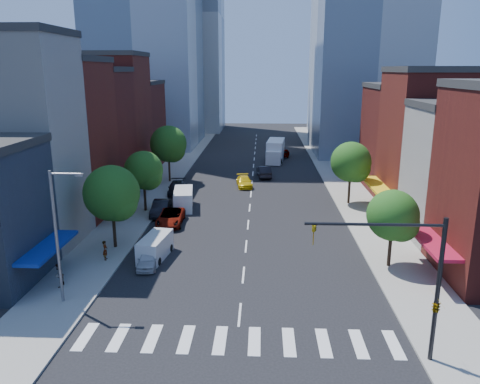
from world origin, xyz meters
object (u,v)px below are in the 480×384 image
object	(u,v)px
parked_car_rear	(177,188)
traffic_car_far	(284,153)
taxi	(244,182)
pedestrian_far	(59,275)
cargo_van_near	(155,247)
cargo_van_far	(183,199)
pedestrian_near	(105,250)
traffic_car_oncoming	(264,172)
parked_car_front	(148,259)
parked_car_third	(171,217)
box_truck	(275,151)
parked_car_second	(161,208)

from	to	relation	value
parked_car_rear	traffic_car_far	size ratio (longest dim) A/B	1.30
taxi	pedestrian_far	size ratio (longest dim) A/B	2.66
cargo_van_near	cargo_van_far	world-z (taller)	cargo_van_far
pedestrian_near	traffic_car_oncoming	bearing A→B (deg)	-30.41
parked_car_front	taxi	size ratio (longest dim) A/B	0.81
parked_car_rear	cargo_van_near	size ratio (longest dim) A/B	1.18
parked_car_third	cargo_van_far	bearing A→B (deg)	84.05
parked_car_rear	box_truck	xyz separation A→B (m)	(12.91, 22.75, 0.89)
parked_car_rear	cargo_van_near	bearing A→B (deg)	-91.23
taxi	box_truck	distance (m)	19.01
traffic_car_far	pedestrian_near	xyz separation A→B (m)	(-16.80, -48.38, 0.25)
cargo_van_near	parked_car_front	bearing A→B (deg)	-86.95
parked_car_third	traffic_car_oncoming	bearing A→B (deg)	64.52
parked_car_second	traffic_car_far	distance (m)	38.68
parked_car_second	traffic_car_oncoming	xyz separation A→B (m)	(11.16, 18.92, 0.03)
pedestrian_near	parked_car_rear	bearing A→B (deg)	-13.62
parked_car_third	pedestrian_near	size ratio (longest dim) A/B	3.31
cargo_van_far	traffic_car_far	world-z (taller)	cargo_van_far
parked_car_rear	pedestrian_far	distance (m)	26.71
parked_car_third	pedestrian_far	world-z (taller)	pedestrian_far
parked_car_third	cargo_van_near	size ratio (longest dim) A/B	1.17
cargo_van_near	pedestrian_far	world-z (taller)	pedestrian_far
taxi	traffic_car_far	bearing A→B (deg)	66.28
cargo_van_near	pedestrian_far	size ratio (longest dim) A/B	2.63
parked_car_second	box_truck	world-z (taller)	box_truck
pedestrian_near	traffic_car_far	bearing A→B (deg)	-27.11
taxi	pedestrian_near	xyz separation A→B (m)	(-10.41, -25.77, 0.29)
taxi	traffic_car_far	size ratio (longest dim) A/B	1.11
parked_car_third	parked_car_rear	size ratio (longest dim) A/B	0.99
cargo_van_near	taxi	xyz separation A→B (m)	(6.52, 24.87, -0.26)
taxi	traffic_car_far	xyz separation A→B (m)	(6.40, 22.62, 0.04)
box_truck	parked_car_rear	bearing A→B (deg)	-113.52
parked_car_second	pedestrian_far	distance (m)	18.06
cargo_van_far	box_truck	world-z (taller)	box_truck
cargo_van_far	parked_car_second	bearing A→B (deg)	-135.58
parked_car_third	parked_car_rear	distance (m)	11.86
cargo_van_near	box_truck	size ratio (longest dim) A/B	0.51
parked_car_front	cargo_van_far	size ratio (longest dim) A/B	0.71
pedestrian_far	taxi	bearing A→B (deg)	154.71
parked_car_second	pedestrian_near	bearing A→B (deg)	-100.21
parked_car_third	parked_car_rear	bearing A→B (deg)	94.82
traffic_car_far	traffic_car_oncoming	bearing A→B (deg)	84.22
parked_car_rear	pedestrian_near	xyz separation A→B (m)	(-2.13, -21.42, 0.18)
parked_car_third	box_truck	size ratio (longest dim) A/B	0.60
box_truck	taxi	bearing A→B (deg)	-98.06
parked_car_second	taxi	bearing A→B (deg)	55.33
traffic_car_oncoming	box_truck	bearing A→B (deg)	-105.70
cargo_van_near	pedestrian_near	distance (m)	3.99
parked_car_third	traffic_car_far	bearing A→B (deg)	69.07
cargo_van_far	pedestrian_near	distance (m)	15.76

